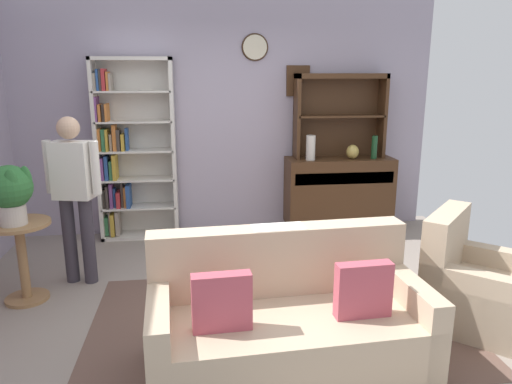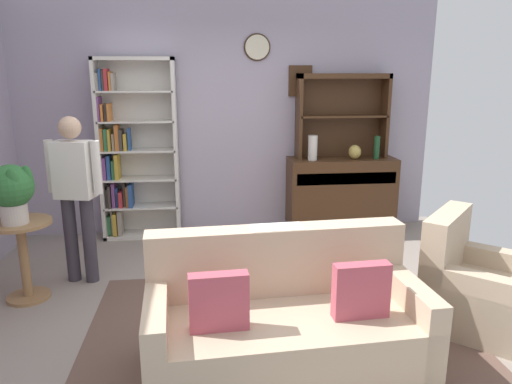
{
  "view_description": "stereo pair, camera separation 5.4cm",
  "coord_description": "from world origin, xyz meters",
  "px_view_note": "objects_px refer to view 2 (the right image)",
  "views": [
    {
      "loc": [
        -0.4,
        -3.7,
        1.94
      ],
      "look_at": [
        0.1,
        0.2,
        0.95
      ],
      "focal_mm": 33.59,
      "sensor_mm": 36.0,
      "label": 1
    },
    {
      "loc": [
        -0.35,
        -3.7,
        1.94
      ],
      "look_at": [
        0.1,
        0.2,
        0.95
      ],
      "focal_mm": 33.59,
      "sensor_mm": 36.0,
      "label": 2
    }
  ],
  "objects_px": {
    "couch_floral": "(285,324)",
    "plant_stand": "(23,252)",
    "vase_tall": "(313,148)",
    "potted_plant_large": "(11,189)",
    "sideboard": "(341,191)",
    "bookshelf": "(132,153)",
    "armchair_floral": "(476,290)",
    "vase_round": "(355,152)",
    "sideboard_hutch": "(342,104)",
    "bottle_wine": "(377,147)",
    "person_reading": "(75,188)"
  },
  "relations": [
    {
      "from": "plant_stand",
      "to": "person_reading",
      "type": "xyz_separation_m",
      "value": [
        0.4,
        0.33,
        0.47
      ]
    },
    {
      "from": "bottle_wine",
      "to": "sideboard_hutch",
      "type": "bearing_deg",
      "value": 153.04
    },
    {
      "from": "bottle_wine",
      "to": "potted_plant_large",
      "type": "xyz_separation_m",
      "value": [
        -3.64,
        -1.47,
        -0.05
      ]
    },
    {
      "from": "plant_stand",
      "to": "vase_round",
      "type": "bearing_deg",
      "value": 22.98
    },
    {
      "from": "sideboard",
      "to": "vase_tall",
      "type": "distance_m",
      "value": 0.68
    },
    {
      "from": "sideboard",
      "to": "sideboard_hutch",
      "type": "height_order",
      "value": "sideboard_hutch"
    },
    {
      "from": "sideboard",
      "to": "person_reading",
      "type": "relative_size",
      "value": 0.83
    },
    {
      "from": "sideboard_hutch",
      "to": "vase_round",
      "type": "xyz_separation_m",
      "value": [
        0.13,
        -0.18,
        -0.55
      ]
    },
    {
      "from": "armchair_floral",
      "to": "vase_tall",
      "type": "bearing_deg",
      "value": 109.08
    },
    {
      "from": "vase_tall",
      "to": "couch_floral",
      "type": "height_order",
      "value": "vase_tall"
    },
    {
      "from": "sideboard_hutch",
      "to": "bottle_wine",
      "type": "relative_size",
      "value": 3.97
    },
    {
      "from": "person_reading",
      "to": "sideboard",
      "type": "bearing_deg",
      "value": 22.22
    },
    {
      "from": "bookshelf",
      "to": "sideboard",
      "type": "xyz_separation_m",
      "value": [
        2.5,
        -0.08,
        -0.51
      ]
    },
    {
      "from": "sideboard",
      "to": "potted_plant_large",
      "type": "distance_m",
      "value": 3.64
    },
    {
      "from": "couch_floral",
      "to": "plant_stand",
      "type": "distance_m",
      "value": 2.41
    },
    {
      "from": "plant_stand",
      "to": "potted_plant_large",
      "type": "xyz_separation_m",
      "value": [
        -0.01,
        -0.06,
        0.57
      ]
    },
    {
      "from": "potted_plant_large",
      "to": "plant_stand",
      "type": "bearing_deg",
      "value": 83.75
    },
    {
      "from": "bookshelf",
      "to": "couch_floral",
      "type": "relative_size",
      "value": 1.14
    },
    {
      "from": "vase_tall",
      "to": "plant_stand",
      "type": "distance_m",
      "value": 3.25
    },
    {
      "from": "vase_tall",
      "to": "potted_plant_large",
      "type": "bearing_deg",
      "value": -152.66
    },
    {
      "from": "vase_tall",
      "to": "couch_floral",
      "type": "distance_m",
      "value": 2.87
    },
    {
      "from": "couch_floral",
      "to": "vase_tall",
      "type": "bearing_deg",
      "value": 73.53
    },
    {
      "from": "sideboard",
      "to": "potted_plant_large",
      "type": "relative_size",
      "value": 2.61
    },
    {
      "from": "bookshelf",
      "to": "armchair_floral",
      "type": "height_order",
      "value": "bookshelf"
    },
    {
      "from": "vase_round",
      "to": "plant_stand",
      "type": "xyz_separation_m",
      "value": [
        -3.37,
        -1.43,
        -0.57
      ]
    },
    {
      "from": "vase_tall",
      "to": "vase_round",
      "type": "bearing_deg",
      "value": 1.49
    },
    {
      "from": "vase_round",
      "to": "vase_tall",
      "type": "bearing_deg",
      "value": -178.51
    },
    {
      "from": "bottle_wine",
      "to": "plant_stand",
      "type": "height_order",
      "value": "bottle_wine"
    },
    {
      "from": "plant_stand",
      "to": "sideboard",
      "type": "bearing_deg",
      "value": 24.78
    },
    {
      "from": "vase_tall",
      "to": "couch_floral",
      "type": "relative_size",
      "value": 0.16
    },
    {
      "from": "vase_round",
      "to": "couch_floral",
      "type": "height_order",
      "value": "vase_round"
    },
    {
      "from": "sideboard",
      "to": "person_reading",
      "type": "height_order",
      "value": "person_reading"
    },
    {
      "from": "sideboard",
      "to": "vase_tall",
      "type": "relative_size",
      "value": 4.43
    },
    {
      "from": "vase_round",
      "to": "person_reading",
      "type": "distance_m",
      "value": 3.18
    },
    {
      "from": "couch_floral",
      "to": "sideboard",
      "type": "bearing_deg",
      "value": 66.76
    },
    {
      "from": "plant_stand",
      "to": "potted_plant_large",
      "type": "relative_size",
      "value": 1.42
    },
    {
      "from": "sideboard",
      "to": "bottle_wine",
      "type": "xyz_separation_m",
      "value": [
        0.39,
        -0.09,
        0.55
      ]
    },
    {
      "from": "bookshelf",
      "to": "potted_plant_large",
      "type": "xyz_separation_m",
      "value": [
        -0.75,
        -1.64,
        -0.01
      ]
    },
    {
      "from": "sideboard_hutch",
      "to": "vase_tall",
      "type": "height_order",
      "value": "sideboard_hutch"
    },
    {
      "from": "bookshelf",
      "to": "sideboard_hutch",
      "type": "bearing_deg",
      "value": 0.56
    },
    {
      "from": "couch_floral",
      "to": "plant_stand",
      "type": "bearing_deg",
      "value": 149.12
    },
    {
      "from": "bottle_wine",
      "to": "potted_plant_large",
      "type": "distance_m",
      "value": 3.93
    },
    {
      "from": "sideboard",
      "to": "couch_floral",
      "type": "bearing_deg",
      "value": -113.24
    },
    {
      "from": "bottle_wine",
      "to": "couch_floral",
      "type": "bearing_deg",
      "value": -120.6
    },
    {
      "from": "plant_stand",
      "to": "potted_plant_large",
      "type": "bearing_deg",
      "value": -96.25
    },
    {
      "from": "sideboard_hutch",
      "to": "plant_stand",
      "type": "relative_size",
      "value": 1.55
    },
    {
      "from": "armchair_floral",
      "to": "couch_floral",
      "type": "bearing_deg",
      "value": -166.56
    },
    {
      "from": "couch_floral",
      "to": "potted_plant_large",
      "type": "relative_size",
      "value": 3.7
    },
    {
      "from": "sideboard_hutch",
      "to": "vase_tall",
      "type": "relative_size",
      "value": 3.75
    },
    {
      "from": "sideboard",
      "to": "vase_round",
      "type": "height_order",
      "value": "vase_round"
    }
  ]
}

